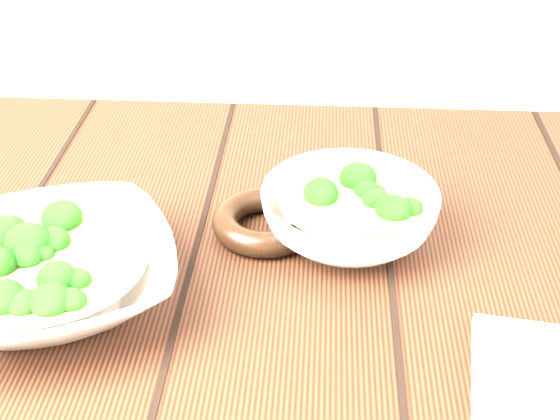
# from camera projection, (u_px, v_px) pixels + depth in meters

# --- Properties ---
(table) EXTENTS (1.20, 0.80, 0.75)m
(table) POSITION_uv_depth(u_px,v_px,m) (214.00, 366.00, 0.83)
(table) COLOR black
(table) RESTS_ON ground
(soup_bowl_front) EXTENTS (0.30, 0.30, 0.07)m
(soup_bowl_front) POSITION_uv_depth(u_px,v_px,m) (49.00, 273.00, 0.72)
(soup_bowl_front) COLOR silver
(soup_bowl_front) RESTS_ON table
(soup_bowl_back) EXTENTS (0.20, 0.20, 0.07)m
(soup_bowl_back) POSITION_uv_depth(u_px,v_px,m) (349.00, 213.00, 0.81)
(soup_bowl_back) COLOR silver
(soup_bowl_back) RESTS_ON table
(trivet) EXTENTS (0.14, 0.14, 0.03)m
(trivet) POSITION_uv_depth(u_px,v_px,m) (266.00, 221.00, 0.83)
(trivet) COLOR black
(trivet) RESTS_ON table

